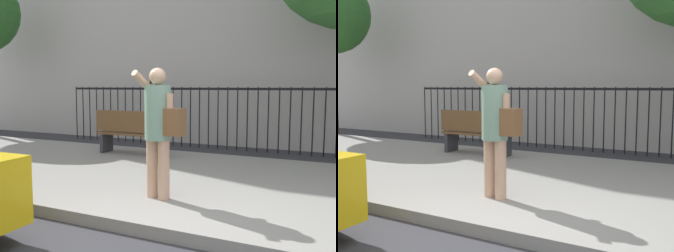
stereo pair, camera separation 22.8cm
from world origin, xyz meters
TOP-DOWN VIEW (x-y plane):
  - ground_plane at (0.00, 0.00)m, footprint 60.00×60.00m
  - sidewalk at (0.00, 2.20)m, footprint 28.00×4.40m
  - iron_fence at (0.00, 5.90)m, footprint 12.03×0.04m
  - pedestrian_on_phone at (-0.51, 0.93)m, footprint 0.70×0.50m
  - street_bench at (-2.53, 3.49)m, footprint 1.60×0.45m

SIDE VIEW (x-z plane):
  - ground_plane at x=0.00m, z-range 0.00..0.00m
  - sidewalk at x=0.00m, z-range 0.00..0.15m
  - street_bench at x=-2.53m, z-range 0.18..1.13m
  - iron_fence at x=0.00m, z-range 0.22..1.82m
  - pedestrian_on_phone at x=-0.51m, z-range 0.29..1.99m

